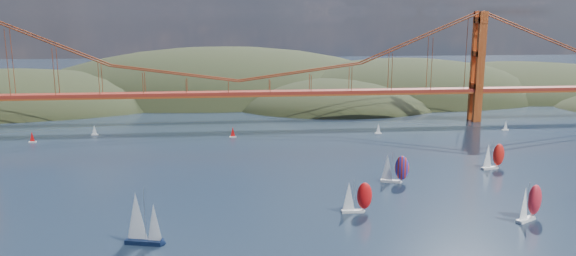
# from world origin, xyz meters

# --- Properties ---
(headlands) EXTENTS (725.00, 225.00, 96.00)m
(headlands) POSITION_xyz_m (44.95, 278.29, -12.46)
(headlands) COLOR black
(headlands) RESTS_ON ground
(bridge) EXTENTS (552.00, 12.00, 55.00)m
(bridge) POSITION_xyz_m (-1.75, 180.00, 32.23)
(bridge) COLOR maroon
(bridge) RESTS_ON ground
(sloop_navy) EXTENTS (9.55, 6.37, 14.19)m
(sloop_navy) POSITION_xyz_m (-25.95, 38.14, 6.26)
(sloop_navy) COLOR black
(sloop_navy) RESTS_ON ground
(racer_0) EXTENTS (8.48, 3.45, 9.76)m
(racer_0) POSITION_xyz_m (29.83, 54.03, 4.61)
(racer_0) COLOR white
(racer_0) RESTS_ON ground
(racer_1) EXTENTS (9.46, 7.36, 10.73)m
(racer_1) POSITION_xyz_m (74.34, 43.32, 5.07)
(racer_1) COLOR white
(racer_1) RESTS_ON ground
(racer_3) EXTENTS (9.04, 4.95, 10.14)m
(racer_3) POSITION_xyz_m (87.86, 92.44, 4.79)
(racer_3) COLOR silver
(racer_3) RESTS_ON ground
(racer_rwb) EXTENTS (9.26, 5.96, 10.36)m
(racer_rwb) POSITION_xyz_m (48.35, 80.21, 4.89)
(racer_rwb) COLOR silver
(racer_rwb) RESTS_ON ground
(distant_boat_2) EXTENTS (3.00, 2.00, 4.70)m
(distant_boat_2) POSITION_xyz_m (-88.73, 152.10, 2.41)
(distant_boat_2) COLOR silver
(distant_boat_2) RESTS_ON ground
(distant_boat_3) EXTENTS (3.00, 2.00, 4.70)m
(distant_boat_3) POSITION_xyz_m (-65.67, 164.32, 2.41)
(distant_boat_3) COLOR silver
(distant_boat_3) RESTS_ON ground
(distant_boat_4) EXTENTS (3.00, 2.00, 4.70)m
(distant_boat_4) POSITION_xyz_m (124.14, 154.58, 2.41)
(distant_boat_4) COLOR silver
(distant_boat_4) RESTS_ON ground
(distant_boat_8) EXTENTS (3.00, 2.00, 4.70)m
(distant_boat_8) POSITION_xyz_m (62.78, 153.72, 2.41)
(distant_boat_8) COLOR silver
(distant_boat_8) RESTS_ON ground
(distant_boat_9) EXTENTS (3.00, 2.00, 4.70)m
(distant_boat_9) POSITION_xyz_m (-3.46, 153.19, 2.41)
(distant_boat_9) COLOR silver
(distant_boat_9) RESTS_ON ground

